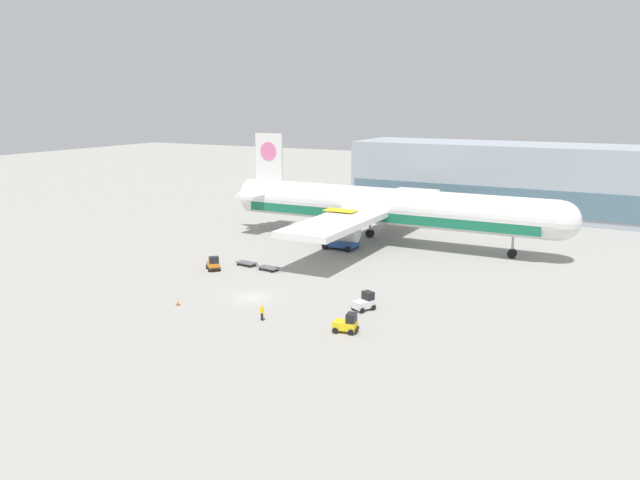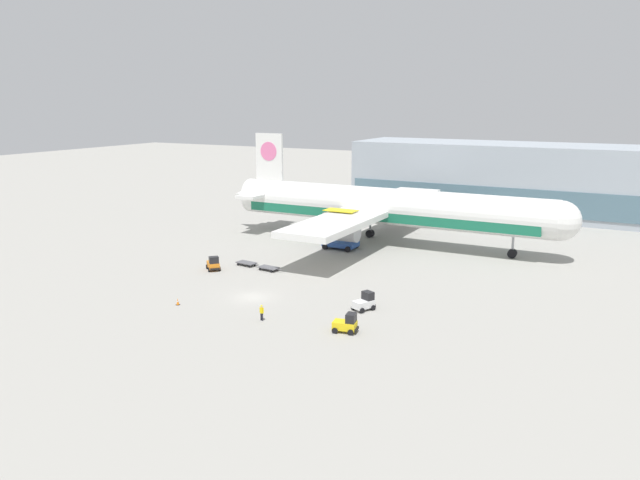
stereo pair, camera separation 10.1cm
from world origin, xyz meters
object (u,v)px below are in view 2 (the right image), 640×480
baggage_tug_far (365,302)px  baggage_dolly_second (269,268)px  scissor_lift_loader (341,234)px  ground_crew_near (262,311)px  baggage_tug_mid (346,324)px  airplane_main (382,207)px  baggage_dolly_lead (247,263)px  traffic_cone_near (178,302)px  baggage_tug_foreground (213,264)px

baggage_tug_far → baggage_dolly_second: (-18.08, 8.65, -0.49)m
baggage_tug_far → baggage_dolly_second: bearing=89.3°
scissor_lift_loader → ground_crew_near: 33.56m
ground_crew_near → baggage_dolly_second: bearing=-49.3°
baggage_tug_mid → airplane_main: bearing=97.4°
baggage_dolly_lead → traffic_cone_near: traffic_cone_near is taller
scissor_lift_loader → ground_crew_near: scissor_lift_loader is taller
airplane_main → baggage_dolly_second: size_ratio=15.42×
airplane_main → ground_crew_near: size_ratio=33.98×
baggage_dolly_lead → traffic_cone_near: bearing=-74.1°
baggage_dolly_lead → baggage_dolly_second: bearing=-3.0°
baggage_dolly_second → ground_crew_near: 19.62m
baggage_tug_foreground → baggage_tug_mid: bearing=17.0°
baggage_dolly_second → ground_crew_near: bearing=-52.9°
airplane_main → baggage_tug_far: 33.41m
baggage_tug_mid → baggage_dolly_lead: size_ratio=0.71×
baggage_tug_far → ground_crew_near: baggage_tug_far is taller
baggage_tug_far → baggage_dolly_second: baggage_tug_far is taller
airplane_main → ground_crew_near: bearing=-86.3°
baggage_tug_foreground → baggage_tug_mid: 28.72m
baggage_dolly_second → traffic_cone_near: 17.13m
traffic_cone_near → ground_crew_near: bearing=1.1°
baggage_tug_mid → baggage_dolly_second: (-19.28, 15.68, -0.49)m
baggage_dolly_second → traffic_cone_near: bearing=-87.4°
baggage_tug_foreground → baggage_tug_mid: same height
baggage_tug_foreground → baggage_tug_far: size_ratio=0.99×
airplane_main → baggage_tug_mid: size_ratio=21.83×
baggage_dolly_lead → traffic_cone_near: (2.96, -17.77, -0.02)m
traffic_cone_near → baggage_tug_far: bearing=23.7°
airplane_main → scissor_lift_loader: (-4.09, -6.58, -3.57)m
scissor_lift_loader → baggage_tug_mid: bearing=-63.2°
airplane_main → baggage_tug_foreground: 29.76m
airplane_main → baggage_tug_far: airplane_main is taller
airplane_main → baggage_tug_mid: 40.39m
traffic_cone_near → baggage_dolly_lead: bearing=99.5°
baggage_tug_foreground → scissor_lift_loader: bearing=105.7°
scissor_lift_loader → baggage_dolly_lead: bearing=-115.4°
baggage_tug_mid → traffic_cone_near: size_ratio=3.54×
baggage_tug_mid → baggage_tug_foreground: bearing=144.4°
baggage_tug_foreground → ground_crew_near: 21.45m
baggage_tug_far → baggage_dolly_lead: baggage_tug_far is taller
airplane_main → baggage_dolly_second: (-7.05, -22.50, -5.45)m
baggage_tug_foreground → traffic_cone_near: 14.76m
scissor_lift_loader → baggage_tug_far: bearing=-58.9°
scissor_lift_loader → baggage_dolly_second: 16.30m
airplane_main → baggage_tug_mid: airplane_main is taller
baggage_tug_mid → ground_crew_near: baggage_tug_mid is taller
traffic_cone_near → scissor_lift_loader: bearing=82.9°
airplane_main → baggage_dolly_second: airplane_main is taller
ground_crew_near → baggage_tug_foreground: bearing=-28.9°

